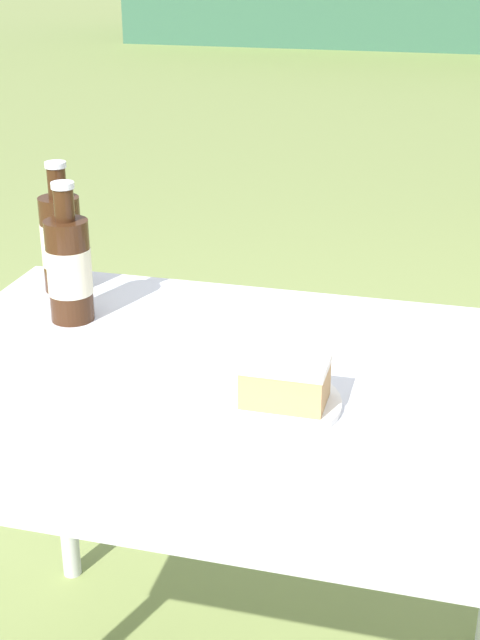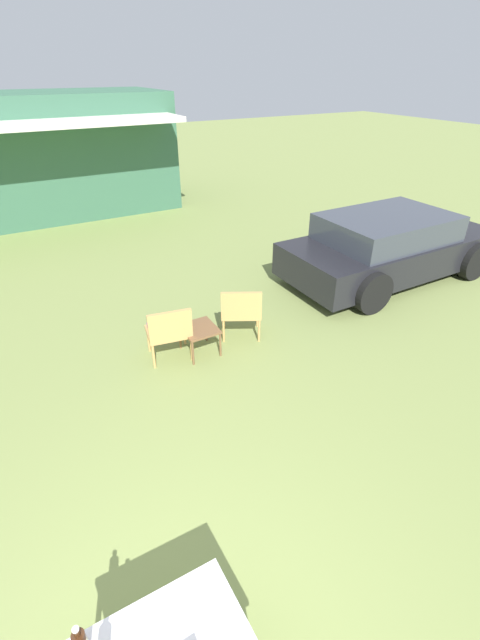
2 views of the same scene
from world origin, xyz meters
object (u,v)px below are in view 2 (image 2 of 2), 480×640
at_px(garden_side_table, 199,331).
at_px(parked_car, 389,246).
at_px(wicker_chair_plain, 241,310).
at_px(wicker_chair_cushioned, 169,329).

bearing_deg(garden_side_table, parked_car, 7.65).
relative_size(parked_car, garden_side_table, 8.37).
height_order(wicker_chair_plain, garden_side_table, wicker_chair_plain).
height_order(parked_car, wicker_chair_plain, parked_car).
bearing_deg(wicker_chair_plain, wicker_chair_cushioned, 27.67).
distance_m(wicker_chair_cushioned, wicker_chair_plain, 1.12).
bearing_deg(garden_side_table, wicker_chair_cushioned, 169.83).
bearing_deg(parked_car, wicker_chair_plain, -172.11).
relative_size(wicker_chair_plain, garden_side_table, 1.62).
bearing_deg(wicker_chair_cushioned, wicker_chair_plain, -170.93).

